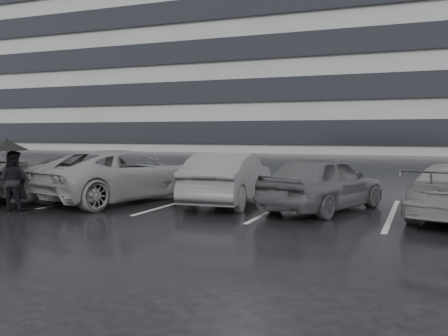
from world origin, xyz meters
TOP-DOWN VIEW (x-y plane):
  - ground at (0.00, 0.00)m, footprint 160.00×160.00m
  - office_building at (-22.00, 48.00)m, footprint 61.00×26.00m
  - car_main at (1.78, 2.46)m, footprint 2.86×4.34m
  - car_west_a at (-0.82, 2.67)m, footprint 1.85×4.34m
  - car_west_b at (-3.85, 2.18)m, footprint 3.76×5.67m
  - car_west_c at (-6.32, 1.98)m, footprint 2.08×4.39m
  - pedestrian_right at (-5.33, -0.42)m, footprint 0.83×0.71m
  - umbrella at (-5.50, -0.42)m, footprint 1.05×1.05m
  - stall_stripes at (-0.80, 2.50)m, footprint 19.72×5.00m

SIDE VIEW (x-z plane):
  - ground at x=0.00m, z-range 0.00..0.00m
  - stall_stripes at x=-0.80m, z-range 0.00..0.00m
  - car_west_c at x=-6.32m, z-range 0.00..1.24m
  - car_main at x=1.78m, z-range 0.00..1.37m
  - car_west_a at x=-0.82m, z-range 0.00..1.39m
  - car_west_b at x=-3.85m, z-range 0.00..1.45m
  - pedestrian_right at x=-5.33m, z-range 0.00..1.49m
  - umbrella at x=-5.50m, z-range 0.73..2.52m
  - office_building at x=-22.00m, z-range -0.16..28.84m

